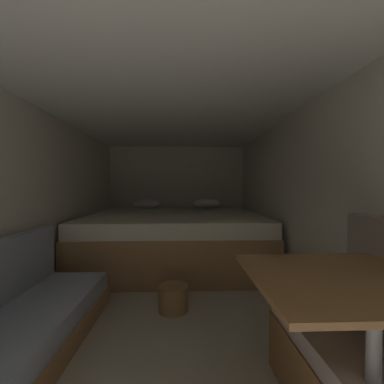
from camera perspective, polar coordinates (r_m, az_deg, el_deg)
The scene contains 8 objects.
ground_plane at distance 2.48m, azimuth -5.36°, elevation -26.81°, with size 7.04×7.04×0.00m, color #B2A893.
wall_back at distance 4.73m, azimuth -3.59°, elevation -0.92°, with size 2.75×0.05×1.96m, color beige.
wall_left at distance 2.64m, azimuth -36.08°, elevation -3.02°, with size 0.05×5.04×1.96m, color beige.
wall_right at distance 2.51m, azimuth 27.10°, elevation -3.13°, with size 0.05×5.04×1.96m, color beige.
ceiling_slab at distance 2.34m, azimuth -5.48°, elevation 21.85°, with size 2.75×5.04×0.05m, color white.
bed at distance 3.72m, azimuth -4.05°, elevation -10.88°, with size 2.53×2.06×0.93m.
dinette_table at distance 1.30m, azimuth 32.65°, elevation -20.90°, with size 0.78×0.68×0.78m.
wicker_basket at distance 2.45m, azimuth -4.56°, elevation -24.17°, with size 0.27×0.27×0.23m.
Camera 1 is at (0.13, -0.29, 1.17)m, focal length 22.05 mm.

